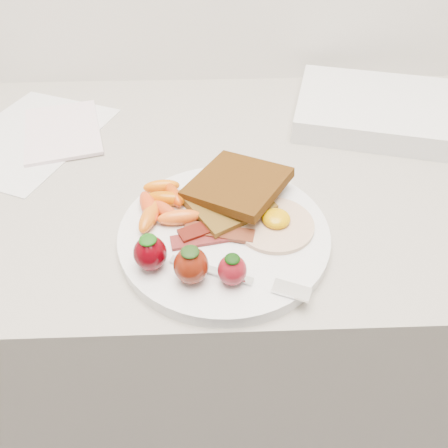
{
  "coord_description": "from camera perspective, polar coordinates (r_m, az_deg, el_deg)",
  "views": [
    {
      "loc": [
        0.0,
        1.14,
        1.31
      ],
      "look_at": [
        0.02,
        1.54,
        0.93
      ],
      "focal_mm": 35.0,
      "sensor_mm": 36.0,
      "label": 1
    }
  ],
  "objects": [
    {
      "name": "counter",
      "position": [
        1.02,
        -1.28,
        -13.15
      ],
      "size": [
        2.0,
        0.6,
        0.9
      ],
      "primitive_type": "cube",
      "color": "gray",
      "rests_on": "ground"
    },
    {
      "name": "plate",
      "position": [
        0.56,
        0.0,
        -1.39
      ],
      "size": [
        0.27,
        0.27,
        0.02
      ],
      "primitive_type": "cylinder",
      "color": "white",
      "rests_on": "counter"
    },
    {
      "name": "baby_carrots",
      "position": [
        0.58,
        -8.0,
        2.45
      ],
      "size": [
        0.09,
        0.1,
        0.02
      ],
      "color": "#C55A00",
      "rests_on": "plate"
    },
    {
      "name": "paper_sheet",
      "position": [
        0.83,
        -24.16,
        10.32
      ],
      "size": [
        0.29,
        0.33,
        0.0
      ],
      "primitive_type": "cube",
      "rotation": [
        0.0,
        0.0,
        -0.4
      ],
      "color": "silver",
      "rests_on": "counter"
    },
    {
      "name": "toast_lower",
      "position": [
        0.59,
        0.35,
        2.87
      ],
      "size": [
        0.13,
        0.13,
        0.01
      ],
      "primitive_type": "cube",
      "rotation": [
        0.0,
        0.0,
        0.54
      ],
      "color": "#3B270C",
      "rests_on": "plate"
    },
    {
      "name": "strawberries",
      "position": [
        0.49,
        -5.11,
        -4.9
      ],
      "size": [
        0.13,
        0.06,
        0.05
      ],
      "color": "#4A0007",
      "rests_on": "plate"
    },
    {
      "name": "fried_egg",
      "position": [
        0.56,
        6.67,
        0.15
      ],
      "size": [
        0.12,
        0.12,
        0.02
      ],
      "color": "silver",
      "rests_on": "plate"
    },
    {
      "name": "fork",
      "position": [
        0.5,
        3.0,
        -7.17
      ],
      "size": [
        0.16,
        0.07,
        0.0
      ],
      "color": "silver",
      "rests_on": "plate"
    },
    {
      "name": "bacon_strips",
      "position": [
        0.55,
        -1.48,
        -1.03
      ],
      "size": [
        0.11,
        0.07,
        0.01
      ],
      "color": "#4B1012",
      "rests_on": "plate"
    },
    {
      "name": "appliance",
      "position": [
        0.84,
        19.36,
        13.93
      ],
      "size": [
        0.33,
        0.29,
        0.04
      ],
      "primitive_type": "cube",
      "rotation": [
        0.0,
        0.0,
        -0.27
      ],
      "color": "silver",
      "rests_on": "counter"
    },
    {
      "name": "notepad",
      "position": [
        0.82,
        -20.34,
        11.35
      ],
      "size": [
        0.16,
        0.2,
        0.01
      ],
      "primitive_type": "cube",
      "rotation": [
        0.0,
        0.0,
        0.26
      ],
      "color": "silver",
      "rests_on": "paper_sheet"
    },
    {
      "name": "toast_upper",
      "position": [
        0.59,
        1.78,
        5.24
      ],
      "size": [
        0.16,
        0.16,
        0.03
      ],
      "primitive_type": "cube",
      "rotation": [
        0.0,
        -0.1,
        -0.59
      ],
      "color": "black",
      "rests_on": "toast_lower"
    }
  ]
}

